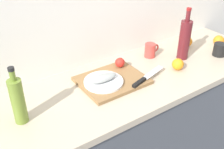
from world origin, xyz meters
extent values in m
cube|color=white|center=(0.00, 0.33, 1.25)|extent=(3.20, 0.05, 2.50)
cube|color=#4C5159|center=(0.00, 0.00, 0.43)|extent=(2.00, 0.58, 0.86)
cube|color=#B7A88E|center=(0.00, 0.00, 0.88)|extent=(2.00, 0.60, 0.04)
cube|color=olive|center=(-0.13, 0.04, 0.91)|extent=(0.38, 0.31, 0.02)
cylinder|color=white|center=(-0.20, 0.03, 0.93)|extent=(0.23, 0.23, 0.01)
ellipsoid|color=#999E99|center=(-0.20, 0.03, 0.95)|extent=(0.17, 0.07, 0.04)
cube|color=silver|center=(0.10, -0.05, 0.93)|extent=(0.18, 0.08, 0.00)
cube|color=black|center=(-0.04, -0.09, 0.93)|extent=(0.11, 0.05, 0.02)
sphere|color=red|center=(-0.01, 0.13, 0.95)|extent=(0.06, 0.06, 0.06)
cylinder|color=olive|center=(-0.68, 0.00, 1.01)|extent=(0.06, 0.06, 0.23)
cylinder|color=olive|center=(-0.68, 0.00, 1.15)|extent=(0.03, 0.03, 0.05)
cylinder|color=black|center=(-0.68, 0.00, 1.19)|extent=(0.03, 0.03, 0.02)
cylinder|color=#59191E|center=(0.43, 0.02, 1.03)|extent=(0.07, 0.07, 0.26)
cylinder|color=#59191E|center=(0.43, 0.02, 1.20)|extent=(0.03, 0.03, 0.07)
cylinder|color=maroon|center=(0.43, 0.02, 1.24)|extent=(0.03, 0.03, 0.02)
cylinder|color=#CC3F38|center=(0.26, 0.16, 0.95)|extent=(0.07, 0.07, 0.09)
torus|color=#CC3F38|center=(0.31, 0.16, 0.95)|extent=(0.06, 0.01, 0.06)
cylinder|color=black|center=(0.67, -0.09, 0.94)|extent=(0.09, 0.09, 0.09)
sphere|color=orange|center=(0.59, 0.13, 0.94)|extent=(0.08, 0.08, 0.08)
sphere|color=orange|center=(0.79, 0.01, 0.94)|extent=(0.08, 0.08, 0.08)
sphere|color=orange|center=(0.29, -0.07, 0.94)|extent=(0.07, 0.07, 0.07)
camera|label=1|loc=(-0.90, -1.07, 1.77)|focal=44.01mm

